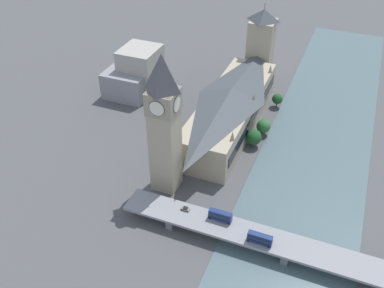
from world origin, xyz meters
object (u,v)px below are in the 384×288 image
(victoria_tower, at_px, (261,46))
(double_decker_bus_mid, at_px, (220,215))
(road_bridge, at_px, (288,247))
(parliament_hall, at_px, (231,108))
(car_northbound_tail, at_px, (185,209))
(double_decker_bus_lead, at_px, (260,238))
(clock_tower, at_px, (164,122))

(victoria_tower, distance_m, double_decker_bus_mid, 142.17)
(double_decker_bus_mid, bearing_deg, road_bridge, 174.94)
(parliament_hall, bearing_deg, car_northbound_tail, 93.49)
(victoria_tower, distance_m, car_northbound_tail, 141.15)
(double_decker_bus_lead, height_order, car_northbound_tail, double_decker_bus_lead)
(road_bridge, bearing_deg, double_decker_bus_lead, 16.15)
(parliament_hall, height_order, double_decker_bus_lead, parliament_hall)
(parliament_hall, xyz_separation_m, car_northbound_tail, (-4.76, 77.98, -5.54))
(parliament_hall, relative_size, double_decker_bus_lead, 9.86)
(victoria_tower, distance_m, road_bridge, 152.28)
(parliament_hall, height_order, road_bridge, parliament_hall)
(road_bridge, height_order, car_northbound_tail, car_northbound_tail)
(double_decker_bus_lead, bearing_deg, car_northbound_tail, -9.27)
(double_decker_bus_mid, height_order, car_northbound_tail, double_decker_bus_mid)
(clock_tower, distance_m, double_decker_bus_mid, 46.83)
(car_northbound_tail, bearing_deg, clock_tower, -46.31)
(victoria_tower, relative_size, car_northbound_tail, 13.63)
(parliament_hall, xyz_separation_m, clock_tower, (12.54, 59.87, 24.15))
(clock_tower, relative_size, double_decker_bus_mid, 6.81)
(parliament_hall, distance_m, double_decker_bus_mid, 80.56)
(clock_tower, bearing_deg, road_bridge, 161.88)
(parliament_hall, distance_m, victoria_tower, 63.13)
(victoria_tower, bearing_deg, parliament_hall, 90.05)
(double_decker_bus_mid, bearing_deg, victoria_tower, -81.59)
(parliament_hall, relative_size, double_decker_bus_mid, 9.91)
(parliament_hall, relative_size, car_northbound_tail, 25.91)
(parliament_hall, xyz_separation_m, victoria_tower, (0.06, -62.01, 11.85))
(parliament_hall, height_order, clock_tower, clock_tower)
(road_bridge, bearing_deg, clock_tower, -18.12)
(road_bridge, xyz_separation_m, car_northbound_tail, (45.50, -2.44, 1.85))
(victoria_tower, bearing_deg, clock_tower, 84.15)
(victoria_tower, xyz_separation_m, double_decker_bus_lead, (-39.30, 145.62, -15.52))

